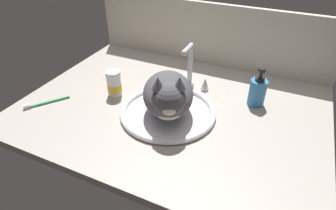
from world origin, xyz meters
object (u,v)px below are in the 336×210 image
(sink_basin, at_px, (168,112))
(soap_pump_bottle, at_px, (257,92))
(cat, at_px, (168,95))
(toothbrush, at_px, (46,102))
(pill_bottle, at_px, (114,84))
(faucet, at_px, (189,71))

(sink_basin, height_order, soap_pump_bottle, soap_pump_bottle)
(cat, height_order, toothbrush, cat)
(sink_basin, xyz_separation_m, toothbrush, (-0.47, -0.14, -0.00))
(sink_basin, distance_m, pill_bottle, 0.26)
(toothbrush, bearing_deg, pill_bottle, 39.24)
(faucet, xyz_separation_m, cat, (0.01, -0.23, 0.02))
(pill_bottle, bearing_deg, soap_pump_bottle, 17.80)
(sink_basin, xyz_separation_m, pill_bottle, (-0.25, 0.03, 0.04))
(cat, height_order, soap_pump_bottle, cat)
(faucet, distance_m, toothbrush, 0.59)
(soap_pump_bottle, distance_m, pill_bottle, 0.57)
(faucet, height_order, cat, cat)
(soap_pump_bottle, relative_size, pill_bottle, 1.47)
(sink_basin, distance_m, toothbrush, 0.49)
(sink_basin, relative_size, cat, 1.06)
(sink_basin, relative_size, faucet, 1.79)
(faucet, relative_size, soap_pump_bottle, 1.27)
(faucet, bearing_deg, pill_bottle, -144.62)
(pill_bottle, bearing_deg, sink_basin, -6.90)
(toothbrush, bearing_deg, faucet, 37.18)
(cat, relative_size, pill_bottle, 3.14)
(sink_basin, relative_size, soap_pump_bottle, 2.28)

